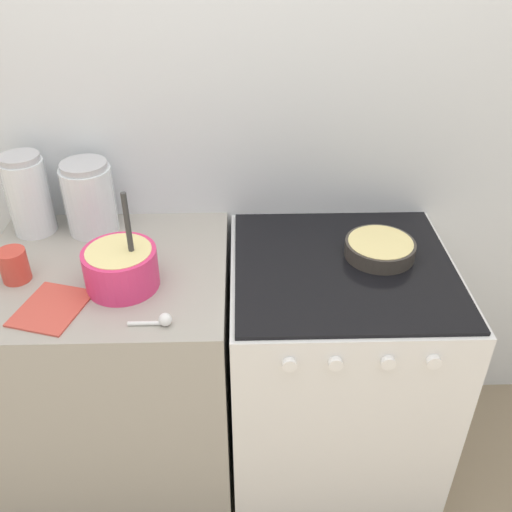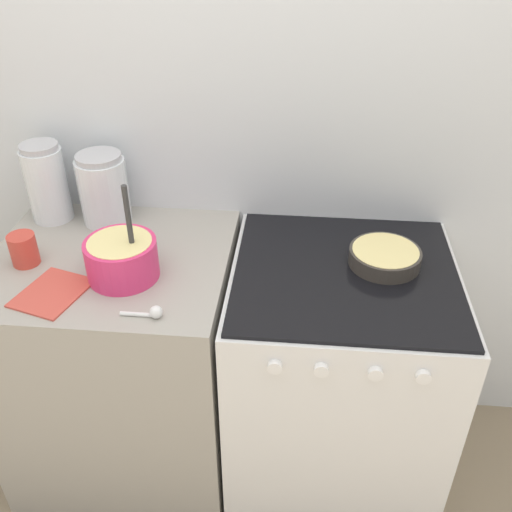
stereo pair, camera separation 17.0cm
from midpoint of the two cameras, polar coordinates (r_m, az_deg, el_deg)
The scene contains 10 objects.
wall_back at distance 1.93m, azimuth 0.86°, elevation 12.53°, with size 4.51×0.05×2.40m.
countertop_cabinet at distance 2.10m, azimuth -10.62°, elevation -10.54°, with size 0.75×0.67×0.90m.
stove at distance 2.05m, azimuth 10.29°, elevation -11.92°, with size 0.70×0.69×0.90m.
mixing_bowl at distance 1.69m, azimuth -10.52°, elevation -0.14°, with size 0.21×0.21×0.30m.
baking_pan at distance 1.80m, azimuth 15.41°, elevation -0.14°, with size 0.22×0.22×0.05m.
storage_jar_left at distance 2.04m, azimuth -17.89°, elevation 6.49°, with size 0.14×0.14×0.27m.
storage_jar_middle at distance 1.98m, azimuth -12.58°, elevation 6.09°, with size 0.16×0.16×0.24m.
tin_can at distance 1.84m, azimuth -19.82°, elevation 0.54°, with size 0.08×0.08×0.10m.
recipe_page at distance 1.71m, azimuth -17.06°, elevation -3.63°, with size 0.22×0.24×0.01m.
measuring_spoon at distance 1.55m, azimuth -7.31°, elevation -5.75°, with size 0.12×0.04×0.04m.
Camera 2 is at (0.22, -1.09, 1.90)m, focal length 40.00 mm.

